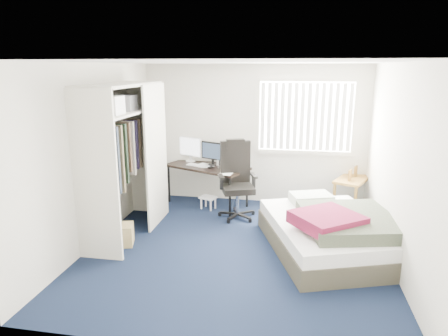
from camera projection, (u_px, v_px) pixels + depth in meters
ground at (236, 248)px, 5.53m from camera, size 4.20×4.20×0.00m
room_shell at (237, 141)px, 5.16m from camera, size 4.20×4.20×4.20m
window_assembly at (305, 117)px, 6.93m from camera, size 1.72×0.09×1.32m
closet at (125, 145)px, 5.74m from camera, size 0.64×1.84×2.22m
desk at (208, 164)px, 7.15m from camera, size 1.61×1.21×1.18m
office_chair at (237, 188)px, 6.64m from camera, size 0.77×0.77×1.28m
footstool at (208, 199)px, 7.03m from camera, size 0.33×0.30×0.22m
nightstand at (353, 181)px, 6.86m from camera, size 0.75×0.97×0.78m
bed at (331, 231)px, 5.40m from camera, size 2.07×2.38×0.66m
pine_box at (119, 235)px, 5.61m from camera, size 0.46×0.39×0.29m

